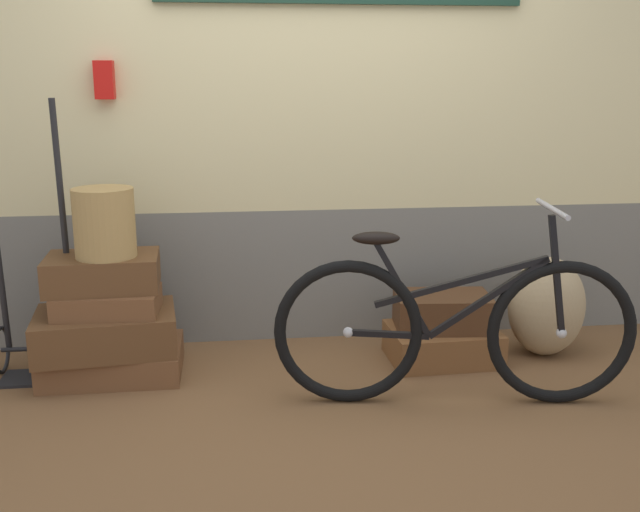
{
  "coord_description": "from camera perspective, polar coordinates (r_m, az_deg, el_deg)",
  "views": [
    {
      "loc": [
        -0.4,
        -3.44,
        1.53
      ],
      "look_at": [
        0.04,
        0.2,
        0.64
      ],
      "focal_mm": 41.64,
      "sensor_mm": 36.0,
      "label": 1
    }
  ],
  "objects": [
    {
      "name": "station_building",
      "position": [
        4.31,
        -1.42,
        11.65
      ],
      "size": [
        7.31,
        0.74,
        2.75
      ],
      "color": "slate",
      "rests_on": "ground"
    },
    {
      "name": "burlap_sack",
      "position": [
        4.32,
        17.01,
        -3.73
      ],
      "size": [
        0.43,
        0.36,
        0.56
      ],
      "primitive_type": "ellipsoid",
      "color": "tan",
      "rests_on": "ground"
    },
    {
      "name": "suitcase_1",
      "position": [
        3.99,
        -16.12,
        -5.57
      ],
      "size": [
        0.75,
        0.54,
        0.2
      ],
      "primitive_type": "cube",
      "rotation": [
        0.0,
        0.0,
        0.11
      ],
      "color": "brown",
      "rests_on": "suitcase_0"
    },
    {
      "name": "suitcase_2",
      "position": [
        3.93,
        -16.01,
        -3.43
      ],
      "size": [
        0.52,
        0.34,
        0.11
      ],
      "primitive_type": "cube",
      "rotation": [
        0.0,
        0.0,
        -0.04
      ],
      "color": "brown",
      "rests_on": "suitcase_1"
    },
    {
      "name": "suitcase_0",
      "position": [
        4.08,
        -15.6,
        -7.74
      ],
      "size": [
        0.71,
        0.5,
        0.15
      ],
      "primitive_type": "cube",
      "rotation": [
        0.0,
        0.0,
        0.01
      ],
      "color": "brown",
      "rests_on": "ground"
    },
    {
      "name": "luggage_trolley",
      "position": [
        4.13,
        -21.0,
        -3.74
      ],
      "size": [
        0.42,
        0.35,
        1.43
      ],
      "color": "black",
      "rests_on": "ground"
    },
    {
      "name": "ground",
      "position": [
        3.8,
        -0.25,
        -10.57
      ],
      "size": [
        9.31,
        5.2,
        0.06
      ],
      "primitive_type": "cube",
      "color": "brown"
    },
    {
      "name": "suitcase_3",
      "position": [
        3.94,
        -16.34,
        -1.2
      ],
      "size": [
        0.58,
        0.39,
        0.17
      ],
      "primitive_type": "cube",
      "rotation": [
        0.0,
        0.0,
        0.05
      ],
      "color": "brown",
      "rests_on": "suitcase_2"
    },
    {
      "name": "bicycle",
      "position": [
        3.56,
        10.26,
        -5.53
      ],
      "size": [
        1.7,
        0.46,
        0.96
      ],
      "color": "black",
      "rests_on": "ground"
    },
    {
      "name": "suitcase_4",
      "position": [
        4.17,
        9.4,
        -6.69
      ],
      "size": [
        0.6,
        0.45,
        0.18
      ],
      "primitive_type": "cube",
      "rotation": [
        0.0,
        0.0,
        0.05
      ],
      "color": "brown",
      "rests_on": "ground"
    },
    {
      "name": "wicker_basket",
      "position": [
        3.86,
        -16.24,
        2.47
      ],
      "size": [
        0.3,
        0.3,
        0.35
      ],
      "primitive_type": "cylinder",
      "color": "#A8844C",
      "rests_on": "suitcase_3"
    },
    {
      "name": "suitcase_5",
      "position": [
        4.12,
        9.39,
        -4.22
      ],
      "size": [
        0.54,
        0.37,
        0.19
      ],
      "primitive_type": "cube",
      "rotation": [
        0.0,
        0.0,
        -0.09
      ],
      "color": "#4C2D19",
      "rests_on": "suitcase_4"
    }
  ]
}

